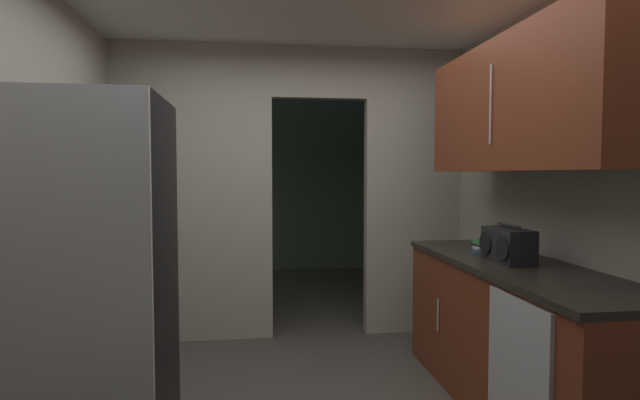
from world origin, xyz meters
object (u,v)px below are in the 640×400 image
object	(u,v)px
refrigerator	(89,289)
boombox	(508,245)
book_stack	(484,247)
dishwasher	(517,386)

from	to	relation	value
refrigerator	boombox	world-z (taller)	refrigerator
refrigerator	book_stack	xyz separation A→B (m)	(2.35, 0.73, 0.05)
boombox	book_stack	distance (m)	0.36
boombox	book_stack	world-z (taller)	boombox
book_stack	boombox	bearing A→B (deg)	-92.35
book_stack	refrigerator	bearing A→B (deg)	-162.78
dishwasher	boombox	world-z (taller)	boombox
refrigerator	dishwasher	distance (m)	2.13
boombox	book_stack	bearing A→B (deg)	87.65
refrigerator	boombox	distance (m)	2.36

